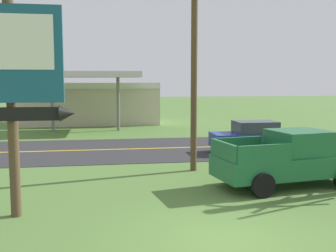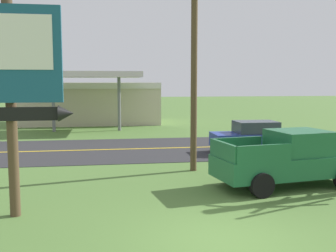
% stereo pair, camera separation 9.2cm
% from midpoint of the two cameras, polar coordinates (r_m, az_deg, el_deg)
% --- Properties ---
extents(ground_plane, '(180.00, 180.00, 0.00)m').
position_cam_midpoint_polar(ground_plane, '(9.80, 7.41, -15.68)').
color(ground_plane, '#4C7033').
extents(road_asphalt, '(140.00, 8.00, 0.02)m').
position_cam_midpoint_polar(road_asphalt, '(22.17, -2.16, -3.21)').
color(road_asphalt, '#2B2B2D').
rests_on(road_asphalt, ground).
extents(road_centre_line, '(126.00, 0.20, 0.01)m').
position_cam_midpoint_polar(road_centre_line, '(22.17, -2.16, -3.18)').
color(road_centre_line, gold).
rests_on(road_centre_line, road_asphalt).
extents(motel_sign, '(3.02, 0.54, 5.94)m').
position_cam_midpoint_polar(motel_sign, '(11.34, -21.47, 6.99)').
color(motel_sign, brown).
rests_on(motel_sign, ground).
extents(utility_pole, '(2.04, 0.26, 8.76)m').
position_cam_midpoint_polar(utility_pole, '(16.47, 3.57, 9.88)').
color(utility_pole, brown).
rests_on(utility_pole, ground).
extents(gas_station, '(12.00, 11.50, 4.40)m').
position_cam_midpoint_polar(gas_station, '(36.15, -11.27, 3.42)').
color(gas_station, beige).
rests_on(gas_station, ground).
extents(pickup_green_parked_on_lawn, '(5.44, 2.85, 1.96)m').
position_cam_midpoint_polar(pickup_green_parked_on_lawn, '(14.80, 16.69, -4.48)').
color(pickup_green_parked_on_lawn, '#1E6038').
rests_on(pickup_green_parked_on_lawn, ground).
extents(car_blue_near_lane, '(4.20, 2.00, 1.64)m').
position_cam_midpoint_polar(car_blue_near_lane, '(21.30, 11.81, -1.50)').
color(car_blue_near_lane, '#233893').
rests_on(car_blue_near_lane, ground).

